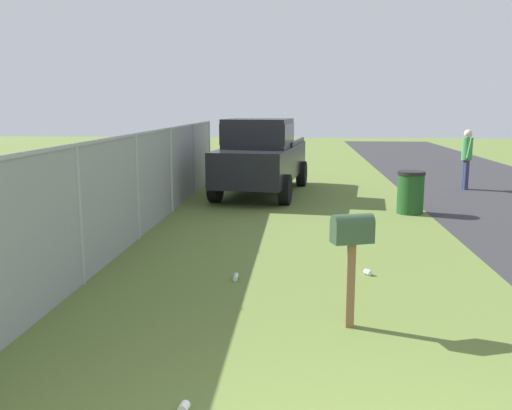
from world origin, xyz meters
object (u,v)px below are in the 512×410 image
(pickup_truck, at_px, (261,155))
(pedestrian, at_px, (467,155))
(mailbox, at_px, (352,238))
(trash_bin, at_px, (411,192))

(pickup_truck, height_order, pedestrian, pickup_truck)
(mailbox, bearing_deg, pickup_truck, -8.40)
(mailbox, xyz_separation_m, pedestrian, (10.60, -4.25, 0.00))
(trash_bin, relative_size, pedestrian, 0.56)
(pickup_truck, bearing_deg, trash_bin, 62.50)
(pickup_truck, xyz_separation_m, trash_bin, (-2.48, -3.60, -0.61))
(pedestrian, bearing_deg, trash_bin, 54.59)
(trash_bin, xyz_separation_m, pedestrian, (3.86, -2.32, 0.53))
(mailbox, xyz_separation_m, trash_bin, (6.74, -1.93, -0.53))
(mailbox, height_order, pickup_truck, pickup_truck)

